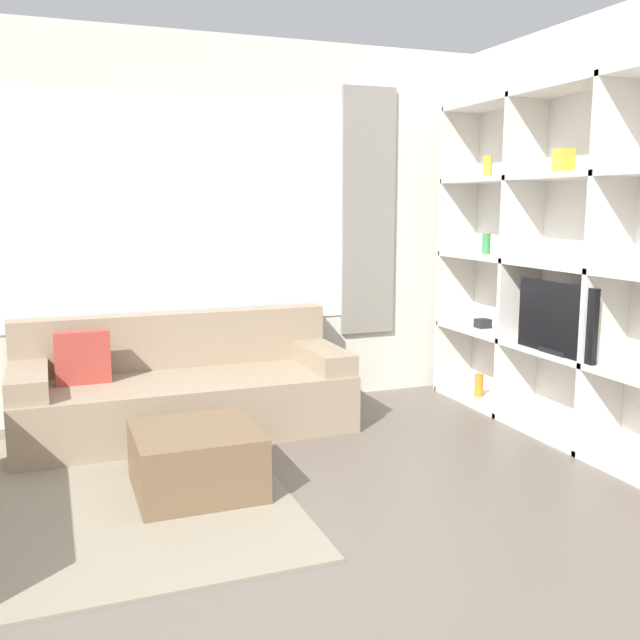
# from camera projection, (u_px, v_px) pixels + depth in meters

# --- Properties ---
(ground_plane) EXTENTS (16.00, 16.00, 0.00)m
(ground_plane) POSITION_uv_depth(u_px,v_px,m) (323.00, 625.00, 2.60)
(ground_plane) COLOR #665B51
(wall_back) EXTENTS (6.01, 0.11, 2.70)m
(wall_back) POSITION_uv_depth(u_px,v_px,m) (175.00, 227.00, 5.09)
(wall_back) COLOR silver
(wall_back) RESTS_ON ground_plane
(wall_right) EXTENTS (0.07, 4.10, 2.70)m
(wall_right) POSITION_uv_depth(u_px,v_px,m) (595.00, 230.00, 4.58)
(wall_right) COLOR silver
(wall_right) RESTS_ON ground_plane
(area_rug) EXTENTS (2.08, 2.23, 0.01)m
(area_rug) POSITION_uv_depth(u_px,v_px,m) (79.00, 497.00, 3.72)
(area_rug) COLOR gray
(area_rug) RESTS_ON ground_plane
(shelving_unit) EXTENTS (0.36, 2.54, 2.26)m
(shelving_unit) POSITION_uv_depth(u_px,v_px,m) (566.00, 266.00, 4.60)
(shelving_unit) COLOR silver
(shelving_unit) RESTS_ON ground_plane
(couch_main) EXTENTS (2.17, 0.87, 0.76)m
(couch_main) POSITION_uv_depth(u_px,v_px,m) (182.00, 391.00, 4.81)
(couch_main) COLOR gray
(couch_main) RESTS_ON ground_plane
(ottoman) EXTENTS (0.64, 0.64, 0.35)m
(ottoman) POSITION_uv_depth(u_px,v_px,m) (196.00, 461.00, 3.77)
(ottoman) COLOR brown
(ottoman) RESTS_ON ground_plane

